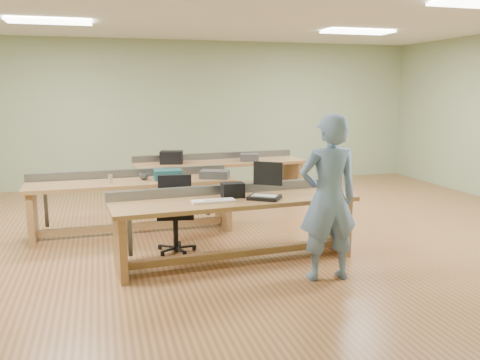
{
  "coord_description": "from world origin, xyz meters",
  "views": [
    {
      "loc": [
        -1.88,
        -6.67,
        1.98
      ],
      "look_at": [
        -0.19,
        -0.6,
        0.86
      ],
      "focal_mm": 38.0,
      "sensor_mm": 36.0,
      "label": 1
    }
  ],
  "objects_px": {
    "parts_bin_teal": "(168,174)",
    "mug": "(144,176)",
    "task_chair": "(176,224)",
    "drinks_can": "(110,179)",
    "workbench_mid": "(132,194)",
    "camera_bag": "(233,190)",
    "person": "(328,198)",
    "laptop_base": "(264,197)",
    "workbench_back": "(220,172)",
    "parts_bin_grey": "(215,174)",
    "workbench_front": "(234,215)"
  },
  "relations": [
    {
      "from": "parts_bin_teal",
      "to": "mug",
      "type": "distance_m",
      "value": 0.33
    },
    {
      "from": "task_chair",
      "to": "drinks_can",
      "type": "height_order",
      "value": "task_chair"
    },
    {
      "from": "mug",
      "to": "drinks_can",
      "type": "distance_m",
      "value": 0.47
    },
    {
      "from": "workbench_mid",
      "to": "camera_bag",
      "type": "bearing_deg",
      "value": -56.42
    },
    {
      "from": "parts_bin_teal",
      "to": "drinks_can",
      "type": "bearing_deg",
      "value": -174.66
    },
    {
      "from": "workbench_mid",
      "to": "drinks_can",
      "type": "bearing_deg",
      "value": -160.54
    },
    {
      "from": "camera_bag",
      "to": "mug",
      "type": "relative_size",
      "value": 2.06
    },
    {
      "from": "person",
      "to": "laptop_base",
      "type": "relative_size",
      "value": 5.03
    },
    {
      "from": "workbench_back",
      "to": "person",
      "type": "relative_size",
      "value": 1.73
    },
    {
      "from": "drinks_can",
      "to": "laptop_base",
      "type": "bearing_deg",
      "value": -42.72
    },
    {
      "from": "workbench_back",
      "to": "laptop_base",
      "type": "height_order",
      "value": "workbench_back"
    },
    {
      "from": "parts_bin_grey",
      "to": "drinks_can",
      "type": "relative_size",
      "value": 3.58
    },
    {
      "from": "person",
      "to": "camera_bag",
      "type": "distance_m",
      "value": 1.18
    },
    {
      "from": "workbench_back",
      "to": "parts_bin_teal",
      "type": "relative_size",
      "value": 7.95
    },
    {
      "from": "workbench_back",
      "to": "parts_bin_teal",
      "type": "height_order",
      "value": "parts_bin_teal"
    },
    {
      "from": "person",
      "to": "laptop_base",
      "type": "height_order",
      "value": "person"
    },
    {
      "from": "parts_bin_grey",
      "to": "drinks_can",
      "type": "xyz_separation_m",
      "value": [
        -1.44,
        0.02,
        0.0
      ]
    },
    {
      "from": "person",
      "to": "camera_bag",
      "type": "bearing_deg",
      "value": -44.52
    },
    {
      "from": "task_chair",
      "to": "drinks_can",
      "type": "distance_m",
      "value": 1.22
    },
    {
      "from": "workbench_mid",
      "to": "person",
      "type": "xyz_separation_m",
      "value": [
        1.86,
        -2.35,
        0.32
      ]
    },
    {
      "from": "workbench_mid",
      "to": "workbench_front",
      "type": "bearing_deg",
      "value": -57.31
    },
    {
      "from": "task_chair",
      "to": "drinks_can",
      "type": "relative_size",
      "value": 8.34
    },
    {
      "from": "workbench_mid",
      "to": "camera_bag",
      "type": "distance_m",
      "value": 1.84
    },
    {
      "from": "laptop_base",
      "to": "person",
      "type": "bearing_deg",
      "value": -21.49
    },
    {
      "from": "workbench_mid",
      "to": "task_chair",
      "type": "relative_size",
      "value": 3.04
    },
    {
      "from": "parts_bin_teal",
      "to": "drinks_can",
      "type": "height_order",
      "value": "parts_bin_teal"
    },
    {
      "from": "camera_bag",
      "to": "parts_bin_teal",
      "type": "distance_m",
      "value": 1.55
    },
    {
      "from": "workbench_mid",
      "to": "camera_bag",
      "type": "xyz_separation_m",
      "value": [
        1.06,
        -1.49,
        0.28
      ]
    },
    {
      "from": "workbench_front",
      "to": "parts_bin_teal",
      "type": "relative_size",
      "value": 7.56
    },
    {
      "from": "workbench_front",
      "to": "camera_bag",
      "type": "relative_size",
      "value": 11.3
    },
    {
      "from": "workbench_back",
      "to": "task_chair",
      "type": "bearing_deg",
      "value": -119.06
    },
    {
      "from": "workbench_back",
      "to": "laptop_base",
      "type": "bearing_deg",
      "value": -98.27
    },
    {
      "from": "person",
      "to": "mug",
      "type": "distance_m",
      "value": 2.9
    },
    {
      "from": "laptop_base",
      "to": "task_chair",
      "type": "bearing_deg",
      "value": 177.05
    },
    {
      "from": "person",
      "to": "parts_bin_teal",
      "type": "bearing_deg",
      "value": -56.91
    },
    {
      "from": "mug",
      "to": "person",
      "type": "bearing_deg",
      "value": -54.28
    },
    {
      "from": "person",
      "to": "parts_bin_grey",
      "type": "relative_size",
      "value": 4.37
    },
    {
      "from": "workbench_front",
      "to": "mug",
      "type": "bearing_deg",
      "value": 115.83
    },
    {
      "from": "parts_bin_grey",
      "to": "mug",
      "type": "xyz_separation_m",
      "value": [
        -0.98,
        0.14,
        -0.01
      ]
    },
    {
      "from": "parts_bin_grey",
      "to": "workbench_front",
      "type": "bearing_deg",
      "value": -93.54
    },
    {
      "from": "parts_bin_teal",
      "to": "laptop_base",
      "type": "bearing_deg",
      "value": -61.19
    },
    {
      "from": "person",
      "to": "parts_bin_grey",
      "type": "distance_m",
      "value": 2.32
    },
    {
      "from": "workbench_mid",
      "to": "task_chair",
      "type": "xyz_separation_m",
      "value": [
        0.46,
        -0.96,
        -0.21
      ]
    },
    {
      "from": "workbench_front",
      "to": "person",
      "type": "xyz_separation_m",
      "value": [
        0.8,
        -0.81,
        0.32
      ]
    },
    {
      "from": "workbench_front",
      "to": "workbench_mid",
      "type": "relative_size",
      "value": 1.02
    },
    {
      "from": "person",
      "to": "laptop_base",
      "type": "distance_m",
      "value": 0.84
    },
    {
      "from": "mug",
      "to": "drinks_can",
      "type": "xyz_separation_m",
      "value": [
        -0.46,
        -0.12,
        0.01
      ]
    },
    {
      "from": "workbench_front",
      "to": "task_chair",
      "type": "relative_size",
      "value": 3.09
    },
    {
      "from": "laptop_base",
      "to": "task_chair",
      "type": "height_order",
      "value": "task_chair"
    },
    {
      "from": "workbench_mid",
      "to": "person",
      "type": "relative_size",
      "value": 1.62
    }
  ]
}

